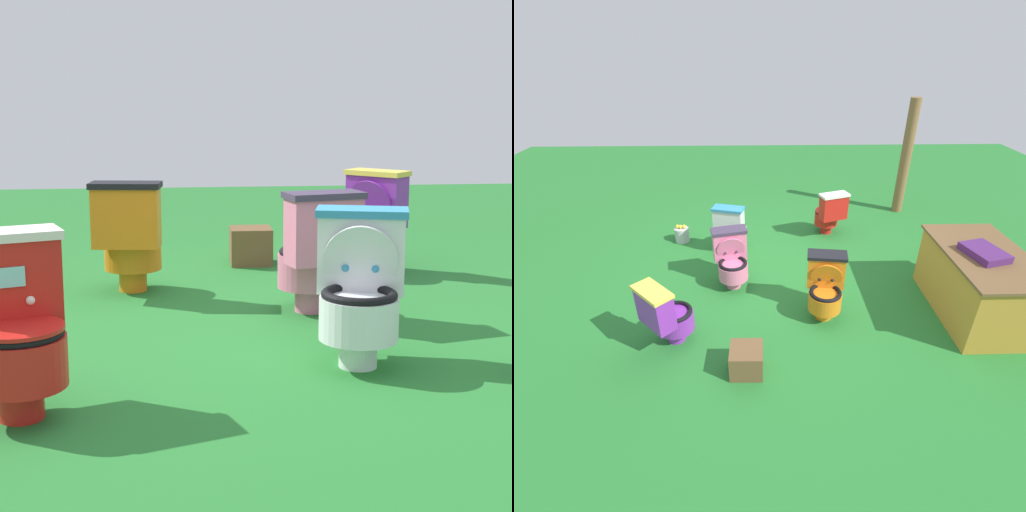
# 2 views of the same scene
# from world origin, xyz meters

# --- Properties ---
(ground) EXTENTS (14.00, 14.00, 0.00)m
(ground) POSITION_xyz_m (0.00, 0.00, 0.00)
(ground) COLOR #26752D
(toilet_orange) EXTENTS (0.54, 0.46, 0.73)m
(toilet_orange) POSITION_xyz_m (0.88, 0.45, 0.37)
(toilet_orange) COLOR orange
(toilet_orange) RESTS_ON ground
(toilet_red) EXTENTS (0.60, 0.54, 0.73)m
(toilet_red) POSITION_xyz_m (-1.13, 0.82, 0.37)
(toilet_red) COLOR red
(toilet_red) RESTS_ON ground
(toilet_white) EXTENTS (0.58, 0.51, 0.73)m
(toilet_white) POSITION_xyz_m (-0.64, -0.68, 0.37)
(toilet_white) COLOR white
(toilet_white) RESTS_ON ground
(toilet_purple) EXTENTS (0.63, 0.63, 0.73)m
(toilet_purple) POSITION_xyz_m (1.33, -1.21, 0.37)
(toilet_purple) COLOR purple
(toilet_purple) RESTS_ON ground
(toilet_pink) EXTENTS (0.57, 0.50, 0.73)m
(toilet_pink) POSITION_xyz_m (0.24, -0.63, 0.37)
(toilet_pink) COLOR pink
(toilet_pink) RESTS_ON ground
(small_crate) EXTENTS (0.30, 0.31, 0.27)m
(small_crate) POSITION_xyz_m (1.73, -0.41, 0.14)
(small_crate) COLOR brown
(small_crate) RESTS_ON ground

